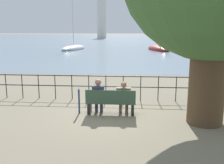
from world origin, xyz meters
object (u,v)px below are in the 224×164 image
(park_bench, at_px, (111,102))
(seated_person_left, at_px, (98,95))
(seated_person_right, at_px, (124,96))
(sailboat_3, at_px, (158,49))
(closed_umbrella, at_px, (79,99))
(sailboat_1, at_px, (74,48))
(harbor_lighthouse, at_px, (102,15))

(park_bench, xyz_separation_m, seated_person_left, (-0.44, 0.08, 0.25))
(seated_person_right, distance_m, sailboat_3, 31.81)
(seated_person_right, distance_m, closed_umbrella, 1.57)
(park_bench, distance_m, sailboat_1, 33.19)
(seated_person_left, height_order, sailboat_1, sailboat_1)
(sailboat_3, bearing_deg, sailboat_1, 163.60)
(sailboat_3, bearing_deg, seated_person_right, -112.56)
(closed_umbrella, bearing_deg, park_bench, -1.78)
(sailboat_3, bearing_deg, seated_person_left, -114.13)
(park_bench, xyz_separation_m, sailboat_3, (4.84, 31.58, -0.18))
(harbor_lighthouse, bearing_deg, seated_person_right, -82.71)
(seated_person_right, height_order, sailboat_1, sailboat_1)
(closed_umbrella, xyz_separation_m, sailboat_3, (5.96, 31.55, -0.26))
(park_bench, relative_size, seated_person_left, 1.39)
(sailboat_3, relative_size, harbor_lighthouse, 0.44)
(seated_person_left, relative_size, closed_umbrella, 1.36)
(seated_person_left, height_order, closed_umbrella, seated_person_left)
(park_bench, height_order, harbor_lighthouse, harbor_lighthouse)
(sailboat_1, distance_m, harbor_lighthouse, 74.20)
(seated_person_left, distance_m, harbor_lighthouse, 106.51)
(park_bench, relative_size, sailboat_1, 0.17)
(park_bench, xyz_separation_m, sailboat_1, (-8.80, 32.00, -0.18))
(seated_person_right, bearing_deg, park_bench, -170.17)
(closed_umbrella, bearing_deg, sailboat_1, 103.49)
(closed_umbrella, bearing_deg, harbor_lighthouse, 96.45)
(sailboat_3, bearing_deg, harbor_lighthouse, 89.00)
(harbor_lighthouse, bearing_deg, seated_person_left, -83.18)
(closed_umbrella, distance_m, sailboat_3, 32.11)
(seated_person_left, bearing_deg, sailboat_3, 80.48)
(seated_person_left, xyz_separation_m, harbor_lighthouse, (-12.60, 105.34, 9.48))
(sailboat_1, bearing_deg, closed_umbrella, -66.94)
(seated_person_left, height_order, sailboat_3, sailboat_3)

